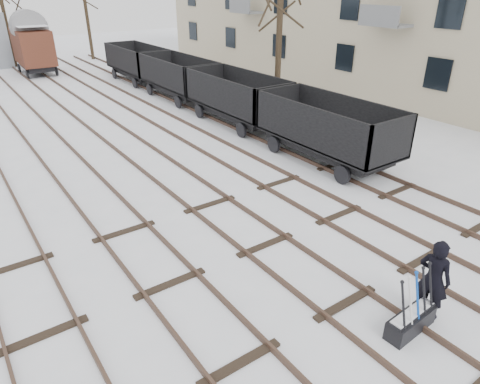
% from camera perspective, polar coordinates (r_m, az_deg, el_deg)
% --- Properties ---
extents(ground, '(120.00, 120.00, 0.00)m').
position_cam_1_polar(ground, '(10.58, 13.83, -14.34)').
color(ground, white).
rests_on(ground, ground).
extents(tracks, '(13.90, 52.00, 0.16)m').
position_cam_1_polar(tracks, '(20.79, -15.28, 6.66)').
color(tracks, black).
rests_on(tracks, ground).
extents(ground_frame, '(1.32, 0.48, 1.49)m').
position_cam_1_polar(ground_frame, '(10.17, 21.82, -15.59)').
color(ground_frame, black).
rests_on(ground_frame, ground).
extents(worker, '(0.59, 0.78, 1.94)m').
position_cam_1_polar(worker, '(10.33, 24.40, -10.53)').
color(worker, black).
rests_on(worker, ground).
extents(freight_wagon_a, '(2.48, 6.19, 2.53)m').
position_cam_1_polar(freight_wagon_a, '(17.94, 11.45, 7.00)').
color(freight_wagon_a, black).
rests_on(freight_wagon_a, ground).
extents(freight_wagon_b, '(2.48, 6.19, 2.53)m').
position_cam_1_polar(freight_wagon_b, '(22.59, -0.41, 11.52)').
color(freight_wagon_b, black).
rests_on(freight_wagon_b, ground).
extents(freight_wagon_c, '(2.48, 6.19, 2.53)m').
position_cam_1_polar(freight_wagon_c, '(27.94, -8.18, 14.16)').
color(freight_wagon_c, black).
rests_on(freight_wagon_c, ground).
extents(freight_wagon_d, '(2.48, 6.19, 2.53)m').
position_cam_1_polar(freight_wagon_d, '(33.66, -13.48, 15.79)').
color(freight_wagon_d, black).
rests_on(freight_wagon_d, ground).
extents(box_van_wagon, '(2.72, 4.96, 3.74)m').
position_cam_1_polar(box_van_wagon, '(38.89, -25.92, 17.15)').
color(box_van_wagon, black).
rests_on(box_van_wagon, ground).
extents(tree_near, '(0.30, 0.30, 7.22)m').
position_cam_1_polar(tree_near, '(22.48, 5.16, 18.23)').
color(tree_near, black).
rests_on(tree_near, ground).
extents(tree_far_left, '(0.30, 0.30, 5.84)m').
position_cam_1_polar(tree_far_left, '(43.20, -28.52, 18.34)').
color(tree_far_left, black).
rests_on(tree_far_left, ground).
extents(tree_far_right, '(0.30, 0.30, 8.04)m').
position_cam_1_polar(tree_far_right, '(44.60, -19.78, 21.47)').
color(tree_far_right, black).
rests_on(tree_far_right, ground).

